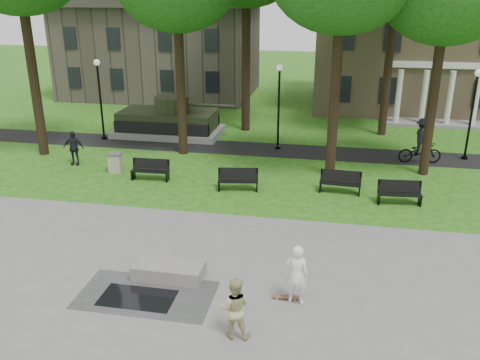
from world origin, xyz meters
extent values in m
plane|color=#195915|center=(0.00, 0.00, 0.00)|extent=(120.00, 120.00, 0.00)
cube|color=gray|center=(0.00, -5.00, 0.01)|extent=(22.00, 16.00, 0.02)
cube|color=black|center=(0.00, 12.00, 0.01)|extent=(44.00, 2.60, 0.01)
cube|color=#9E8460|center=(10.00, 26.00, 4.00)|extent=(16.00, 11.00, 8.00)
cube|color=silver|center=(10.00, 20.50, 3.80)|extent=(6.00, 0.30, 0.40)
cube|color=#4C443D|center=(-11.00, 26.50, 3.60)|extent=(15.00, 10.00, 7.20)
cylinder|color=black|center=(-12.00, 9.00, 4.48)|extent=(0.52, 0.52, 8.96)
cylinder|color=black|center=(-4.50, 10.50, 4.00)|extent=(0.48, 0.48, 8.00)
cylinder|color=black|center=(3.50, 8.50, 4.16)|extent=(0.50, 0.50, 8.32)
cylinder|color=black|center=(8.00, 9.50, 3.84)|extent=(0.46, 0.46, 7.68)
cylinder|color=black|center=(-2.00, 16.00, 4.64)|extent=(0.54, 0.54, 9.28)
cylinder|color=black|center=(6.50, 16.50, 4.32)|extent=(0.50, 0.50, 8.64)
cylinder|color=black|center=(-10.00, 12.30, 2.20)|extent=(0.12, 0.12, 4.40)
sphere|color=silver|center=(-10.00, 12.30, 4.55)|extent=(0.36, 0.36, 0.36)
cylinder|color=black|center=(-10.00, 12.30, 0.08)|extent=(0.32, 0.32, 0.16)
cylinder|color=black|center=(0.50, 12.30, 2.20)|extent=(0.12, 0.12, 4.40)
sphere|color=silver|center=(0.50, 12.30, 4.55)|extent=(0.36, 0.36, 0.36)
cylinder|color=black|center=(0.50, 12.30, 0.08)|extent=(0.32, 0.32, 0.16)
cylinder|color=black|center=(10.50, 12.30, 2.20)|extent=(0.12, 0.12, 4.40)
sphere|color=silver|center=(10.50, 12.30, 4.55)|extent=(0.36, 0.36, 0.36)
cylinder|color=black|center=(10.50, 12.30, 0.08)|extent=(0.32, 0.32, 0.16)
cube|color=gray|center=(-6.50, 14.00, 0.20)|extent=(6.50, 3.40, 0.40)
cube|color=#262E18|center=(-6.50, 14.00, 0.95)|extent=(5.80, 2.80, 1.10)
cube|color=black|center=(-6.50, 12.65, 0.75)|extent=(5.80, 0.35, 0.70)
cube|color=black|center=(-6.50, 15.35, 0.75)|extent=(5.80, 0.35, 0.70)
cylinder|color=#262E18|center=(-6.20, 14.00, 1.95)|extent=(2.10, 2.10, 0.90)
cylinder|color=#262E18|center=(-3.90, 14.00, 1.95)|extent=(3.20, 0.18, 0.18)
cube|color=black|center=(-1.80, -3.22, 0.02)|extent=(2.20, 1.20, 0.00)
cube|color=gray|center=(-1.25, -1.92, 0.24)|extent=(2.21, 1.02, 0.45)
cube|color=brown|center=(2.49, -2.45, 0.06)|extent=(0.79, 0.26, 0.07)
imported|color=white|center=(2.78, -2.59, 0.94)|extent=(0.71, 0.49, 1.85)
imported|color=tan|center=(1.35, -4.38, 0.87)|extent=(0.87, 0.69, 1.71)
imported|color=black|center=(-9.44, 7.63, 0.90)|extent=(1.09, 0.54, 1.79)
imported|color=black|center=(8.02, 11.25, 0.57)|extent=(2.27, 1.08, 1.15)
imported|color=black|center=(8.02, 11.25, 1.41)|extent=(0.88, 1.33, 1.91)
cube|color=black|center=(-4.83, 6.19, 0.45)|extent=(1.81, 0.50, 0.05)
cube|color=black|center=(-4.83, 6.41, 0.75)|extent=(1.80, 0.20, 0.50)
cube|color=black|center=(-5.68, 6.19, 0.23)|extent=(0.07, 0.45, 0.45)
cube|color=black|center=(-3.98, 6.19, 0.23)|extent=(0.07, 0.45, 0.45)
cube|color=black|center=(-0.50, 5.66, 0.45)|extent=(1.85, 0.73, 0.05)
cube|color=black|center=(-0.50, 5.88, 0.75)|extent=(1.80, 0.44, 0.50)
cube|color=black|center=(-1.35, 5.66, 0.23)|extent=(0.13, 0.45, 0.45)
cube|color=black|center=(0.35, 5.66, 0.23)|extent=(0.13, 0.45, 0.45)
cube|color=black|center=(3.99, 6.19, 0.45)|extent=(1.83, 0.58, 0.05)
cube|color=black|center=(3.99, 6.41, 0.75)|extent=(1.81, 0.28, 0.50)
cube|color=black|center=(3.14, 6.19, 0.23)|extent=(0.09, 0.45, 0.45)
cube|color=black|center=(4.84, 6.19, 0.23)|extent=(0.09, 0.45, 0.45)
cube|color=black|center=(6.45, 5.40, 0.45)|extent=(1.83, 0.60, 0.05)
cube|color=black|center=(6.45, 5.62, 0.75)|extent=(1.81, 0.30, 0.50)
cube|color=black|center=(5.60, 5.40, 0.23)|extent=(0.10, 0.45, 0.45)
cube|color=black|center=(7.30, 5.40, 0.23)|extent=(0.10, 0.45, 0.45)
cube|color=#AFA890|center=(-6.93, 7.01, 0.45)|extent=(0.67, 0.67, 0.90)
cube|color=#4C4C4C|center=(-6.93, 7.01, 0.93)|extent=(0.74, 0.74, 0.06)
camera|label=1|loc=(3.52, -15.14, 8.54)|focal=38.00mm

